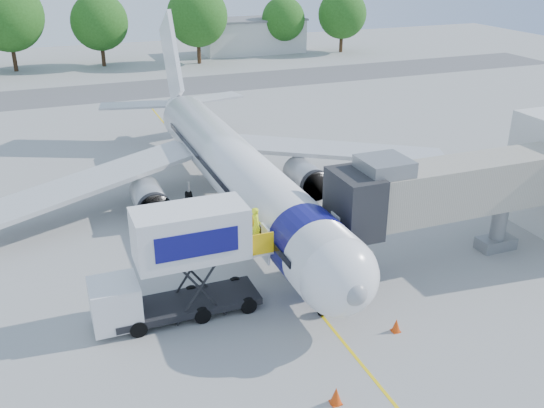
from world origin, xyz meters
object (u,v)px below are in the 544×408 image
object	(u,v)px
aircraft	(233,167)
jet_bridge	(438,191)
ground_tug	(474,384)
catering_hiloader	(178,264)

from	to	relation	value
aircraft	jet_bridge	xyz separation A→B (m)	(7.99, -11.12, 1.39)
aircraft	jet_bridge	distance (m)	13.77
jet_bridge	ground_tug	world-z (taller)	jet_bridge
aircraft	catering_hiloader	distance (m)	12.77
catering_hiloader	aircraft	bearing A→B (deg)	60.64
catering_hiloader	ground_tug	size ratio (longest dim) A/B	2.36
aircraft	jet_bridge	bearing A→B (deg)	-54.30
aircraft	jet_bridge	size ratio (longest dim) A/B	2.71
catering_hiloader	ground_tug	world-z (taller)	catering_hiloader
aircraft	ground_tug	world-z (taller)	aircraft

